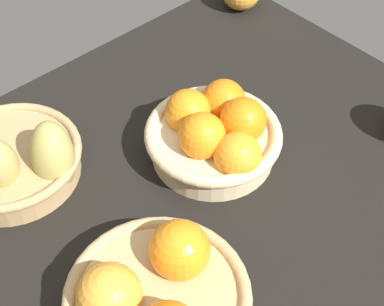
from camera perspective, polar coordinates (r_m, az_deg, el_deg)
name	(u,v)px	position (r cm, az deg, el deg)	size (l,w,h in cm)	color
market_tray	(207,168)	(90.97, 1.48, -1.57)	(84.00, 72.00, 3.00)	black
basket_far_left_pears	(14,161)	(89.22, -17.49, -0.78)	(22.14, 23.06, 13.41)	tan
basket_center	(215,134)	(87.89, 2.38, 1.93)	(21.55, 21.55, 10.55)	#D3BC8C
basket_near_left	(156,299)	(71.76, -3.63, -14.48)	(23.35, 23.35, 10.37)	tan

